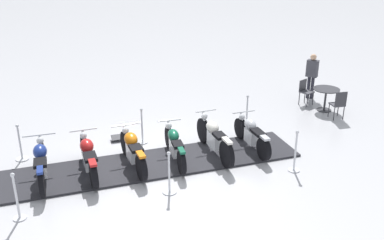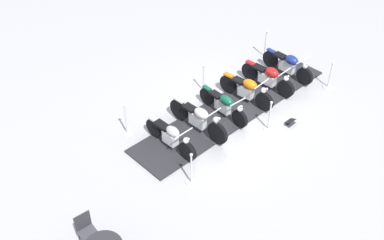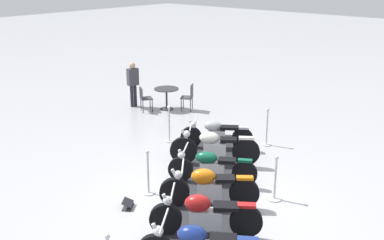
% 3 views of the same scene
% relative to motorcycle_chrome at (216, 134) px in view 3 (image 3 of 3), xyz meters
% --- Properties ---
extents(ground_plane, '(80.00, 80.00, 0.00)m').
position_rel_motorcycle_chrome_xyz_m(ground_plane, '(1.63, -2.25, -0.48)').
color(ground_plane, '#B2B2B7').
extents(display_platform, '(5.82, 7.25, 0.06)m').
position_rel_motorcycle_chrome_xyz_m(display_platform, '(1.63, -2.25, -0.45)').
color(display_platform, '#28282D').
rests_on(display_platform, ground_plane).
extents(motorcycle_chrome, '(1.74, 1.32, 0.89)m').
position_rel_motorcycle_chrome_xyz_m(motorcycle_chrome, '(0.00, 0.00, 0.00)').
color(motorcycle_chrome, black).
rests_on(motorcycle_chrome, display_platform).
extents(motorcycle_cream, '(1.92, 1.51, 1.04)m').
position_rel_motorcycle_chrome_xyz_m(motorcycle_cream, '(0.64, -0.91, 0.06)').
color(motorcycle_cream, black).
rests_on(motorcycle_cream, display_platform).
extents(motorcycle_forest, '(1.86, 1.23, 0.89)m').
position_rel_motorcycle_chrome_xyz_m(motorcycle_forest, '(1.27, -1.82, 0.01)').
color(motorcycle_forest, black).
rests_on(motorcycle_forest, display_platform).
extents(motorcycle_copper, '(1.73, 1.46, 0.95)m').
position_rel_motorcycle_chrome_xyz_m(motorcycle_copper, '(1.93, -2.72, 0.04)').
color(motorcycle_copper, black).
rests_on(motorcycle_copper, display_platform).
extents(motorcycle_maroon, '(1.80, 1.42, 0.93)m').
position_rel_motorcycle_chrome_xyz_m(motorcycle_maroon, '(2.57, -3.62, 0.02)').
color(motorcycle_maroon, black).
rests_on(motorcycle_maroon, display_platform).
extents(stanchion_right_mid, '(0.29, 0.29, 1.07)m').
position_rel_motorcycle_chrome_xyz_m(stanchion_right_mid, '(0.47, -3.08, -0.10)').
color(stanchion_right_mid, silver).
rests_on(stanchion_right_mid, ground_plane).
extents(stanchion_left_front, '(0.30, 0.30, 1.12)m').
position_rel_motorcycle_chrome_xyz_m(stanchion_left_front, '(0.88, 1.27, -0.09)').
color(stanchion_left_front, silver).
rests_on(stanchion_left_front, ground_plane).
extents(stanchion_left_mid, '(0.34, 0.34, 1.06)m').
position_rel_motorcycle_chrome_xyz_m(stanchion_left_mid, '(2.79, -1.42, -0.15)').
color(stanchion_left_mid, silver).
rests_on(stanchion_left_mid, ground_plane).
extents(stanchion_right_front, '(0.30, 0.30, 1.09)m').
position_rel_motorcycle_chrome_xyz_m(stanchion_right_front, '(-1.45, -0.39, -0.10)').
color(stanchion_right_front, silver).
rests_on(stanchion_right_front, ground_plane).
extents(info_placard, '(0.37, 0.40, 0.18)m').
position_rel_motorcycle_chrome_xyz_m(info_placard, '(0.61, -3.83, -0.42)').
color(info_placard, '#333338').
rests_on(info_placard, ground_plane).
extents(cafe_table, '(0.89, 0.89, 0.78)m').
position_rel_motorcycle_chrome_xyz_m(cafe_table, '(-3.77, 1.89, 0.11)').
color(cafe_table, '#2D2D33').
rests_on(cafe_table, ground_plane).
extents(cafe_chair_near_table, '(0.55, 0.55, 0.97)m').
position_rel_motorcycle_chrome_xyz_m(cafe_chair_near_table, '(-3.06, 2.30, 0.08)').
color(cafe_chair_near_table, '#2D2D33').
rests_on(cafe_chair_near_table, ground_plane).
extents(cafe_chair_across_table, '(0.55, 0.55, 0.89)m').
position_rel_motorcycle_chrome_xyz_m(cafe_chair_across_table, '(-4.18, 1.18, 0.04)').
color(cafe_chair_across_table, '#2D2D33').
rests_on(cafe_chair_across_table, ground_plane).
extents(bystander_person, '(0.31, 0.44, 1.66)m').
position_rel_motorcycle_chrome_xyz_m(bystander_person, '(-4.93, 1.33, 0.51)').
color(bystander_person, '#23232D').
rests_on(bystander_person, ground_plane).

